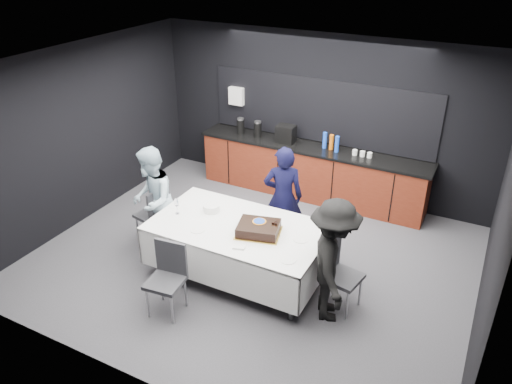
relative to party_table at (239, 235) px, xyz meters
The scene contains 18 objects.
ground 0.76m from the party_table, 90.00° to the left, with size 6.00×6.00×0.00m, color #47474C.
room_shell 1.28m from the party_table, 90.00° to the left, with size 6.04×5.04×2.82m.
kitchenette 2.62m from the party_table, 90.35° to the left, with size 4.10×0.64×2.05m.
party_table is the anchor object (origin of this frame).
cake_assembly 0.38m from the party_table, ahead, with size 0.66×0.58×0.17m.
plate_stack 0.58m from the party_table, 162.36° to the left, with size 0.23×0.23×0.10m, color white.
loose_plate_near 0.56m from the party_table, 141.83° to the right, with size 0.19×0.19×0.01m, color white.
loose_plate_right_a 0.87m from the party_table, ahead, with size 0.20×0.20×0.01m, color white.
loose_plate_right_b 0.98m from the party_table, 24.20° to the right, with size 0.21×0.21×0.01m, color white.
loose_plate_far 0.39m from the party_table, 85.33° to the left, with size 0.20×0.20×0.01m, color white.
fork_pile 0.54m from the party_table, 60.41° to the right, with size 0.15×0.09×0.02m, color white.
champagne_flute 0.96m from the party_table, behind, with size 0.06×0.06×0.22m.
chair_left 1.50m from the party_table, behind, with size 0.50×0.50×0.92m.
chair_right 1.39m from the party_table, ahead, with size 0.49×0.49×0.92m.
chair_near 1.10m from the party_table, 113.42° to the right, with size 0.47×0.47×0.92m.
person_center 1.01m from the party_table, 78.62° to the left, with size 0.58×0.38×1.58m, color black.
person_left 1.45m from the party_table, behind, with size 0.77×0.60×1.58m, color #A9C5D5.
person_right 1.40m from the party_table, ahead, with size 1.03×0.59×1.59m, color black.
Camera 1 is at (2.77, -5.27, 4.25)m, focal length 35.00 mm.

